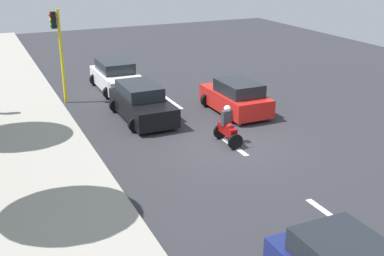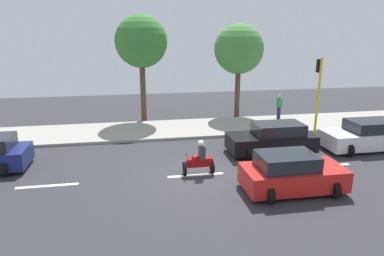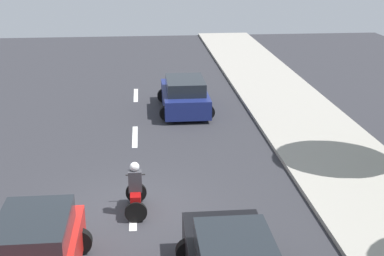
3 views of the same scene
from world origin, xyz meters
name	(u,v)px [view 1 (image 1 of 3)]	position (x,y,z in m)	size (l,w,h in m)	color
ground_plane	(231,146)	(0.00, 0.00, -0.05)	(40.00, 60.00, 0.10)	#2D2D33
sidewalk	(45,176)	(7.00, 0.00, 0.07)	(4.00, 60.00, 0.15)	#9E998E
lane_stripe_far_north	(134,75)	(0.00, -12.00, 0.01)	(0.20, 2.40, 0.01)	white
lane_stripe_north	(172,102)	(0.00, -6.00, 0.01)	(0.20, 2.40, 0.01)	white
lane_stripe_mid	(231,144)	(0.00, 0.00, 0.01)	(0.20, 2.40, 0.01)	white
lane_stripe_south	(335,218)	(0.00, 6.00, 0.01)	(0.20, 2.40, 0.01)	white
car_black	(142,103)	(2.12, -4.32, 0.71)	(2.23, 4.30, 1.52)	black
car_red	(236,98)	(-2.07, -3.31, 0.71)	(2.24, 3.82, 1.52)	red
car_white	(117,77)	(1.81, -9.29, 0.71)	(2.30, 4.24, 1.52)	white
motorcycle	(228,128)	(0.08, -0.17, 0.64)	(0.60, 1.30, 1.53)	black
traffic_light_corner	(58,43)	(4.85, -8.11, 2.93)	(0.49, 0.24, 4.50)	yellow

